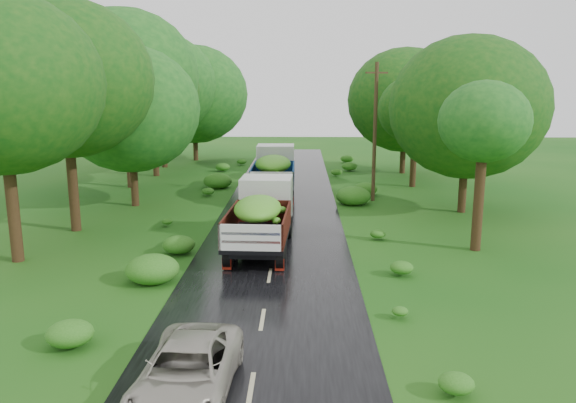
{
  "coord_description": "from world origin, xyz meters",
  "views": [
    {
      "loc": [
        1.15,
        -15.91,
        7.04
      ],
      "look_at": [
        0.56,
        9.44,
        1.7
      ],
      "focal_mm": 35.0,
      "sensor_mm": 36.0,
      "label": 1
    }
  ],
  "objects_px": {
    "truck_far": "(274,169)",
    "car": "(187,371)",
    "truck_near": "(262,213)",
    "utility_pole": "(375,131)"
  },
  "relations": [
    {
      "from": "truck_near",
      "to": "truck_far",
      "type": "bearing_deg",
      "value": 92.63
    },
    {
      "from": "truck_near",
      "to": "utility_pole",
      "type": "bearing_deg",
      "value": 62.01
    },
    {
      "from": "car",
      "to": "utility_pole",
      "type": "bearing_deg",
      "value": 74.89
    },
    {
      "from": "utility_pole",
      "to": "truck_near",
      "type": "bearing_deg",
      "value": -141.53
    },
    {
      "from": "truck_near",
      "to": "utility_pole",
      "type": "relative_size",
      "value": 0.82
    },
    {
      "from": "truck_near",
      "to": "truck_far",
      "type": "distance_m",
      "value": 11.93
    },
    {
      "from": "car",
      "to": "truck_near",
      "type": "bearing_deg",
      "value": 88.06
    },
    {
      "from": "utility_pole",
      "to": "car",
      "type": "bearing_deg",
      "value": -128.5
    },
    {
      "from": "car",
      "to": "utility_pole",
      "type": "xyz_separation_m",
      "value": [
        6.99,
        22.21,
        3.63
      ]
    },
    {
      "from": "truck_far",
      "to": "car",
      "type": "distance_m",
      "value": 23.83
    }
  ]
}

